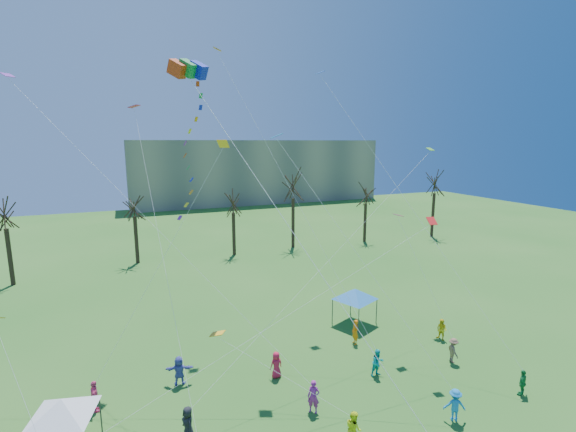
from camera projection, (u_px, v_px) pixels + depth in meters
name	position (u px, v px, depth m)	size (l,w,h in m)	color
distant_building	(256.00, 171.00, 99.31)	(60.00, 14.00, 15.00)	gray
bare_tree_row	(251.00, 202.00, 52.02)	(71.09, 8.59, 10.84)	black
big_box_kite	(196.00, 153.00, 21.85)	(4.75, 8.14, 22.60)	red
canopy_tent_white	(62.00, 407.00, 18.70)	(3.73, 3.73, 2.88)	#3F3F44
canopy_tent_blue	(355.00, 294.00, 32.46)	(3.61, 3.61, 2.95)	#3F3F44
festival_crowd	(300.00, 392.00, 22.41)	(25.82, 10.01, 1.85)	red
small_kites_aloft	(256.00, 175.00, 25.29)	(30.56, 15.56, 29.81)	orange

